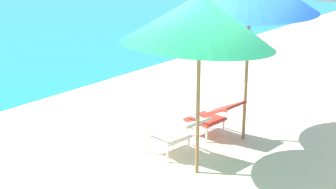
# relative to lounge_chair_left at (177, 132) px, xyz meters

# --- Properties ---
(ground_plane) EXTENTS (40.00, 40.00, 0.00)m
(ground_plane) POSITION_rel_lounge_chair_left_xyz_m (0.48, 3.90, -0.40)
(ground_plane) COLOR beige
(lounge_chair_left) EXTENTS (0.65, 0.94, 0.68)m
(lounge_chair_left) POSITION_rel_lounge_chair_left_xyz_m (0.00, 0.00, 0.00)
(lounge_chair_left) COLOR silver
(lounge_chair_left) RESTS_ON ground_plane
(lounge_chair_right) EXTENTS (0.61, 0.92, 0.68)m
(lounge_chair_right) POSITION_rel_lounge_chair_left_xyz_m (0.95, -0.03, 0.00)
(lounge_chair_right) COLOR red
(lounge_chair_right) RESTS_ON ground_plane
(beach_umbrella_left) EXTENTS (2.61, 2.59, 2.50)m
(beach_umbrella_left) POSITION_rel_lounge_chair_left_xyz_m (-0.22, -0.52, 1.71)
(beach_umbrella_left) COLOR olive
(beach_umbrella_left) RESTS_ON ground_plane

